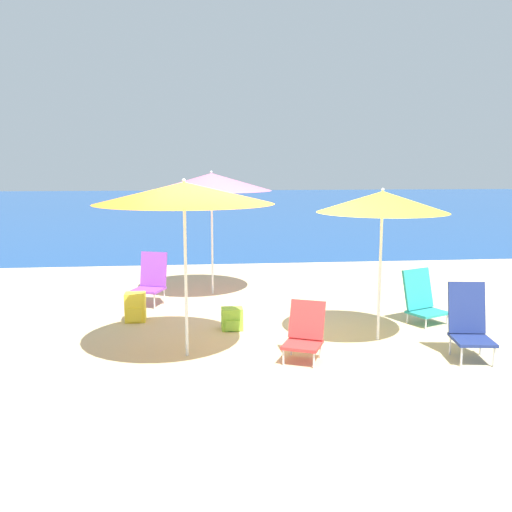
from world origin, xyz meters
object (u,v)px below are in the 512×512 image
beach_umbrella_pink (211,182)px  backpack_lime (232,319)px  beach_chair_teal (422,299)px  beach_chair_navy (469,323)px  beach_umbrella_orange (184,193)px  backpack_yellow (135,307)px  water_bottle (137,309)px  beach_chair_purple (151,279)px  beach_chair_red (305,332)px  beach_umbrella_yellow (382,202)px

beach_umbrella_pink → backpack_lime: size_ratio=7.08×
beach_chair_teal → beach_chair_navy: 1.54m
beach_umbrella_orange → backpack_yellow: 2.49m
beach_chair_navy → backpack_yellow: size_ratio=2.07×
beach_chair_navy → beach_umbrella_orange: bearing=-178.8°
backpack_lime → water_bottle: backpack_lime is taller
beach_chair_navy → beach_chair_teal: bearing=96.3°
beach_umbrella_pink → beach_chair_purple: 1.98m
beach_chair_teal → beach_chair_purple: (-3.99, 1.52, 0.08)m
beach_umbrella_pink → beach_chair_red: beach_umbrella_pink is taller
backpack_lime → beach_umbrella_pink: bearing=94.8°
backpack_lime → beach_chair_purple: bearing=127.0°
beach_chair_purple → backpack_lime: beach_chair_purple is taller
beach_umbrella_orange → beach_umbrella_yellow: bearing=8.5°
beach_umbrella_yellow → beach_umbrella_pink: 3.61m
beach_umbrella_pink → backpack_lime: (0.19, -2.30, -1.83)m
beach_chair_red → beach_chair_teal: (2.00, 1.40, 0.02)m
backpack_yellow → water_bottle: size_ratio=1.99×
backpack_yellow → beach_umbrella_orange: bearing=-64.5°
backpack_yellow → backpack_lime: (1.38, -0.57, -0.06)m
beach_chair_teal → backpack_yellow: bearing=148.8°
beach_umbrella_orange → beach_umbrella_pink: size_ratio=0.97×
beach_chair_red → backpack_yellow: (-2.15, 1.87, -0.11)m
beach_umbrella_yellow → beach_chair_red: bearing=-150.1°
beach_chair_red → beach_chair_navy: 1.96m
beach_chair_red → water_bottle: beach_chair_red is taller
backpack_yellow → beach_umbrella_pink: bearing=55.5°
beach_chair_teal → beach_umbrella_orange: bearing=173.9°
beach_umbrella_yellow → beach_chair_teal: bearing=40.2°
beach_umbrella_yellow → beach_umbrella_orange: size_ratio=0.94×
beach_chair_purple → beach_chair_red: bearing=-34.8°
beach_chair_navy → beach_chair_purple: beach_chair_navy is taller
beach_chair_teal → water_bottle: size_ratio=3.60×
beach_umbrella_pink → beach_chair_purple: beach_umbrella_pink is taller
beach_umbrella_pink → beach_chair_navy: 4.99m
beach_chair_navy → backpack_lime: size_ratio=2.88×
beach_umbrella_orange → beach_umbrella_pink: beach_umbrella_pink is taller
beach_chair_navy → beach_chair_purple: bearing=150.4°
beach_umbrella_orange → beach_chair_red: (1.38, -0.27, -1.62)m
beach_chair_navy → backpack_yellow: 4.57m
beach_umbrella_pink → beach_chair_navy: bearing=-52.1°
backpack_lime → water_bottle: (-1.39, 0.99, -0.07)m
backpack_lime → backpack_yellow: bearing=157.3°
beach_chair_teal → backpack_lime: beach_chair_teal is taller
beach_umbrella_pink → beach_chair_teal: (2.96, -2.20, -1.63)m
beach_chair_red → backpack_lime: (-0.77, 1.30, -0.17)m
beach_umbrella_pink → backpack_yellow: beach_umbrella_pink is taller
beach_chair_teal → backpack_lime: 2.78m
beach_chair_teal → water_bottle: beach_chair_teal is taller
beach_chair_purple → beach_umbrella_pink: bearing=54.5°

